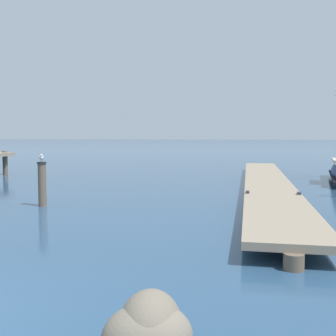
% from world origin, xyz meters
% --- Properties ---
extents(floating_dock, '(3.57, 21.06, 0.53)m').
position_xyz_m(floating_dock, '(5.91, 13.22, 0.36)').
color(floating_dock, gray).
rests_on(floating_dock, ground).
extents(mooring_piling, '(0.30, 0.30, 1.45)m').
position_xyz_m(mooring_piling, '(-1.92, 8.62, 0.76)').
color(mooring_piling, brown).
rests_on(mooring_piling, ground).
extents(perched_seagull, '(0.23, 0.37, 0.27)m').
position_xyz_m(perched_seagull, '(-1.92, 8.62, 1.60)').
color(perched_seagull, gold).
rests_on(perched_seagull, mooring_piling).
extents(shore_rock_near_right, '(1.13, 1.06, 0.77)m').
position_xyz_m(shore_rock_near_right, '(2.97, -0.38, 0.36)').
color(shore_rock_near_right, '#736959').
rests_on(shore_rock_near_right, ground).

